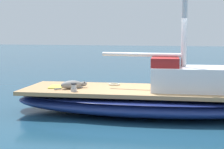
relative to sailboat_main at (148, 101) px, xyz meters
The scene contains 8 objects.
ground_plane 0.34m from the sailboat_main, ahead, with size 120.00×120.00×0.00m, color navy.
sailboat_main is the anchor object (origin of this frame).
cabin_house 1.30m from the sailboat_main, 98.64° to the left, with size 1.69×2.40×0.84m.
dog_grey 2.05m from the sailboat_main, 74.22° to the right, with size 0.79×0.67×0.22m.
deck_winch 2.00m from the sailboat_main, 60.45° to the right, with size 0.16×0.16×0.21m.
coiled_rope 1.19m from the sailboat_main, 111.52° to the right, with size 0.32×0.32×0.04m, color beige.
deck_towel 2.51m from the sailboat_main, 79.02° to the right, with size 0.56×0.36×0.03m, color #D8D14C.
mooring_buoy 6.04m from the sailboat_main, 166.63° to the left, with size 0.44×0.44×0.44m, color yellow.
Camera 1 is at (8.77, 1.77, 2.06)m, focal length 54.67 mm.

